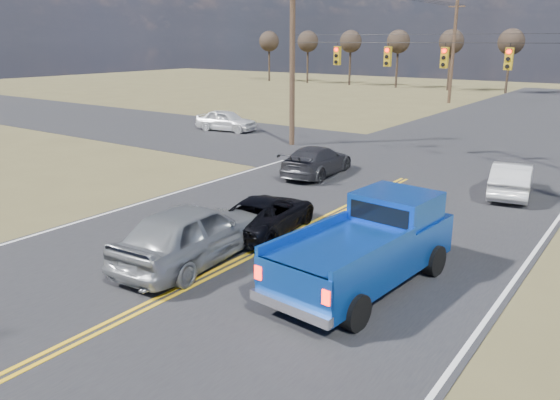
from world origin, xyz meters
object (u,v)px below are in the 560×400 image
Objects in this scene: black_suv at (266,214)px; white_car_queue at (512,179)px; pickup_truck at (368,246)px; dgrey_car_queue at (317,161)px; silver_suv at (192,233)px; cross_car_west at (226,120)px.

black_suv is 1.05× the size of white_car_queue.
pickup_truck is 1.37× the size of black_suv.
black_suv is 0.94× the size of dgrey_car_queue.
silver_suv reaches higher than black_suv.
pickup_truck reaches higher than white_car_queue.
pickup_truck is at bearing 75.82° from white_car_queue.
cross_car_west is (-11.97, 7.29, 0.05)m from dgrey_car_queue.
pickup_truck is at bearing -139.97° from cross_car_west.
black_suv is at bearing -144.55° from cross_car_west.
silver_suv is at bearing 98.39° from dgrey_car_queue.
black_suv is 1.03× the size of cross_car_west.
dgrey_car_queue is at bearing 1.14° from white_car_queue.
cross_car_west is at bearing 144.30° from pickup_truck.
dgrey_car_queue is (-2.84, 7.75, 0.07)m from black_suv.
pickup_truck is 1.41× the size of cross_car_west.
dgrey_car_queue is (-7.45, 9.51, -0.39)m from pickup_truck.
silver_suv is 1.11× the size of dgrey_car_queue.
white_car_queue is 21.09m from cross_car_west.
pickup_truck is 12.09m from dgrey_car_queue.
dgrey_car_queue is at bearing -81.00° from silver_suv.
pickup_truck is 1.17× the size of silver_suv.
white_car_queue is (5.50, 9.34, 0.08)m from black_suv.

